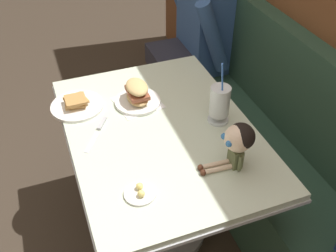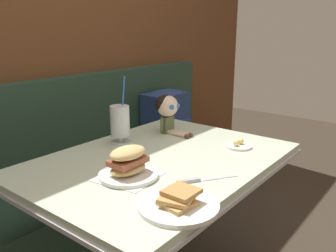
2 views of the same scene
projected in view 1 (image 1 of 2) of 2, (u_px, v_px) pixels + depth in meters
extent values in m
plane|color=#382D23|center=(131.00, 239.00, 2.18)|extent=(8.00, 8.00, 0.00)
cube|color=#233D2D|center=(259.00, 175.00, 2.24)|extent=(2.60, 0.48, 0.45)
cube|color=#233D2D|center=(307.00, 96.00, 1.97)|extent=(2.60, 0.10, 0.55)
cube|color=beige|center=(161.00, 132.00, 1.76)|extent=(1.10, 0.80, 0.03)
cube|color=#B7BABF|center=(161.00, 136.00, 1.78)|extent=(1.11, 0.81, 0.02)
cylinder|color=#A5A8AD|center=(161.00, 185.00, 1.99)|extent=(0.14, 0.14, 0.65)
cylinder|color=gray|center=(162.00, 227.00, 2.21)|extent=(0.48, 0.48, 0.04)
cylinder|color=white|center=(77.00, 106.00, 1.88)|extent=(0.25, 0.25, 0.01)
cube|color=tan|center=(75.00, 103.00, 1.87)|extent=(0.11, 0.11, 0.01)
cube|color=tan|center=(76.00, 100.00, 1.86)|extent=(0.12, 0.12, 0.01)
cube|color=#B78447|center=(76.00, 100.00, 1.84)|extent=(0.10, 0.10, 0.01)
cylinder|color=silver|center=(218.00, 120.00, 1.80)|extent=(0.10, 0.10, 0.01)
cylinder|color=silver|center=(218.00, 116.00, 1.79)|extent=(0.03, 0.03, 0.03)
cylinder|color=silver|center=(220.00, 101.00, 1.73)|extent=(0.09, 0.09, 0.14)
cylinder|color=#E0DB6B|center=(220.00, 104.00, 1.74)|extent=(0.08, 0.08, 0.11)
cylinder|color=blue|center=(222.00, 85.00, 1.66)|extent=(0.01, 0.03, 0.22)
cube|color=white|center=(138.00, 103.00, 1.90)|extent=(0.23, 0.23, 0.00)
cylinder|color=white|center=(138.00, 101.00, 1.90)|extent=(0.22, 0.22, 0.01)
ellipsoid|color=tan|center=(137.00, 97.00, 1.88)|extent=(0.15, 0.10, 0.04)
cube|color=#995138|center=(137.00, 92.00, 1.87)|extent=(0.14, 0.09, 0.02)
ellipsoid|color=tan|center=(137.00, 87.00, 1.85)|extent=(0.15, 0.10, 0.04)
cylinder|color=white|center=(140.00, 193.00, 1.46)|extent=(0.12, 0.12, 0.01)
sphere|color=#F4E07A|center=(140.00, 186.00, 1.46)|extent=(0.03, 0.03, 0.03)
sphere|color=#F4E07A|center=(141.00, 194.00, 1.44)|extent=(0.03, 0.03, 0.03)
cube|color=silver|center=(92.00, 142.00, 1.69)|extent=(0.13, 0.09, 0.00)
cube|color=#B2B5BA|center=(102.00, 123.00, 1.78)|extent=(0.08, 0.06, 0.01)
cube|color=#5B6642|center=(235.00, 157.00, 1.56)|extent=(0.07, 0.04, 0.08)
sphere|color=beige|center=(238.00, 138.00, 1.50)|extent=(0.11, 0.11, 0.11)
ellipsoid|color=black|center=(241.00, 136.00, 1.49)|extent=(0.12, 0.11, 0.10)
sphere|color=#2D6BB2|center=(224.00, 136.00, 1.50)|extent=(0.03, 0.03, 0.03)
sphere|color=#2D6BB2|center=(229.00, 144.00, 1.47)|extent=(0.03, 0.03, 0.03)
cylinder|color=beige|center=(215.00, 164.00, 1.57)|extent=(0.03, 0.12, 0.02)
cylinder|color=beige|center=(217.00, 169.00, 1.55)|extent=(0.03, 0.12, 0.02)
sphere|color=#4C2819|center=(201.00, 168.00, 1.56)|extent=(0.03, 0.03, 0.03)
sphere|color=#4C2819|center=(203.00, 173.00, 1.54)|extent=(0.03, 0.03, 0.03)
cylinder|color=#5B6642|center=(231.00, 149.00, 1.59)|extent=(0.02, 0.02, 0.07)
cylinder|color=#5B6642|center=(240.00, 163.00, 1.53)|extent=(0.02, 0.02, 0.07)
cube|color=#2D4C7F|center=(204.00, 25.00, 2.57)|extent=(0.38, 0.24, 0.58)
cube|color=#23232D|center=(178.00, 59.00, 2.66)|extent=(0.34, 0.36, 0.14)
cylinder|color=#2D4C7F|center=(184.00, 8.00, 2.70)|extent=(0.09, 0.25, 0.48)
cylinder|color=#2D4C7F|center=(213.00, 37.00, 2.37)|extent=(0.09, 0.25, 0.48)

